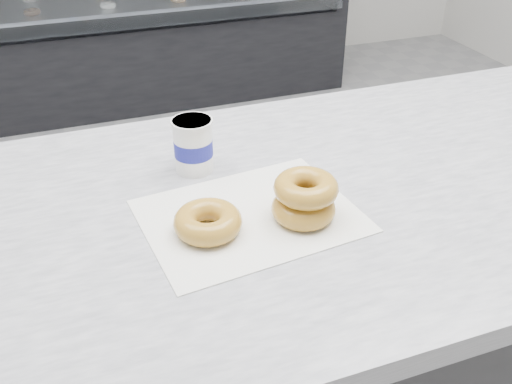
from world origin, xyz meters
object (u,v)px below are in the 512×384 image
at_px(counter, 362,346).
at_px(donut_single, 208,222).
at_px(display_case, 140,15).
at_px(donut_stack, 305,198).
at_px(coffee_cup, 193,145).

distance_m(counter, donut_single, 0.59).
height_order(display_case, donut_single, display_case).
bearing_deg(donut_stack, display_case, 85.95).
xyz_separation_m(display_case, coffee_cup, (-0.32, -2.58, 0.46)).
bearing_deg(donut_single, display_case, 82.74).
bearing_deg(donut_stack, coffee_cup, 120.70).
bearing_deg(display_case, coffee_cup, -97.14).
bearing_deg(donut_single, donut_stack, -5.19).
xyz_separation_m(donut_single, coffee_cup, (0.03, 0.20, 0.03)).
height_order(counter, donut_stack, donut_stack).
height_order(display_case, coffee_cup, display_case).
distance_m(donut_stack, coffee_cup, 0.25).
height_order(donut_stack, coffee_cup, coffee_cup).
xyz_separation_m(counter, coffee_cup, (-0.32, 0.14, 0.50)).
xyz_separation_m(counter, display_case, (0.00, 2.72, 0.04)).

